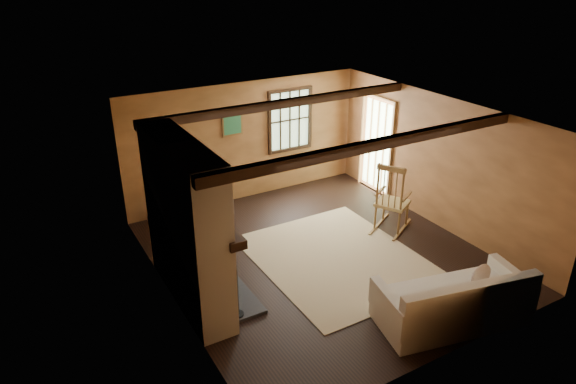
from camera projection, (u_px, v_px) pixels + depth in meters
ground at (320, 256)px, 8.58m from camera, size 5.50×5.50×0.00m
room_envelope at (326, 157)px, 8.20m from camera, size 5.02×5.52×2.44m
fireplace at (188, 230)px, 7.10m from camera, size 1.02×2.30×2.40m
rug at (337, 258)px, 8.51m from camera, size 2.50×3.00×0.01m
rocking_chair at (392, 202)px, 9.21m from camera, size 1.06×0.90×1.31m
sofa at (454, 304)px, 6.90m from camera, size 2.19×1.32×0.83m
firewood_pile at (166, 217)px, 9.59m from camera, size 0.66×0.12×0.24m
laundry_basket at (218, 206)px, 9.97m from camera, size 0.50×0.38×0.30m
basket_pillow at (217, 194)px, 9.86m from camera, size 0.44×0.37×0.20m
armchair at (188, 214)px, 9.25m from camera, size 0.98×0.98×0.66m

